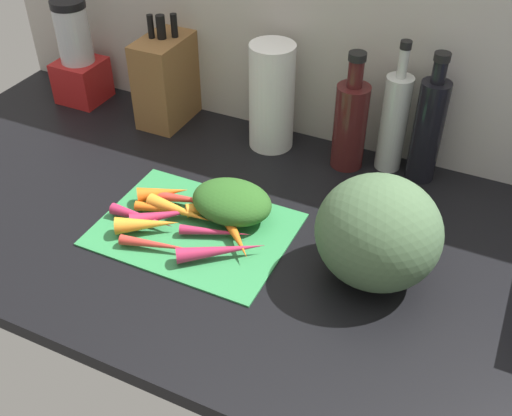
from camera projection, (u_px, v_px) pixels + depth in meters
ground_plane at (248, 231)px, 123.88cm from camera, size 170.00×80.00×3.00cm
wall_back at (326, 14)px, 131.54cm from camera, size 170.00×3.00×60.00cm
cutting_board at (195, 229)px, 121.50cm from camera, size 37.48×27.89×0.80cm
carrot_0 at (179, 210)px, 122.85cm from camera, size 14.13×3.64×3.14cm
carrot_1 at (173, 210)px, 123.81cm from camera, size 15.59×5.93×2.05cm
carrot_2 at (237, 234)px, 117.32cm from camera, size 12.38×12.33×3.07cm
carrot_3 at (163, 193)px, 127.35cm from camera, size 10.36×8.84×3.31cm
carrot_4 at (142, 217)px, 121.71cm from camera, size 14.19×2.74×2.38cm
carrot_5 at (165, 215)px, 121.89cm from camera, size 12.36×11.13×2.85cm
carrot_6 at (188, 200)px, 126.09cm from camera, size 15.59×5.99×2.35cm
carrot_7 at (159, 245)px, 115.56cm from camera, size 15.44×5.57×2.03cm
carrot_8 at (229, 204)px, 124.66cm from camera, size 15.29×13.31×2.82cm
carrot_9 at (220, 250)px, 113.73cm from camera, size 15.36×12.17×3.03cm
carrot_10 at (147, 224)px, 119.21cm from camera, size 12.34×9.20×3.49cm
carrot_11 at (215, 232)px, 118.53cm from camera, size 13.74×6.35×2.01cm
carrot_greens_pile at (232, 202)px, 121.95cm from camera, size 16.50×12.70×6.98cm
winter_squash at (378, 232)px, 105.55cm from camera, size 22.01×21.05×20.39cm
knife_block at (167, 79)px, 149.50cm from camera, size 9.83×17.06×26.89cm
blender_appliance at (78, 59)px, 157.07cm from camera, size 11.30×11.30×26.61cm
paper_towel_roll at (272, 97)px, 138.85cm from camera, size 10.30×10.30×24.99cm
bottle_0 at (350, 123)px, 133.33cm from camera, size 7.33×7.33×26.96cm
bottle_1 at (394, 121)px, 132.14cm from camera, size 5.83×5.83×29.78cm
bottle_2 at (428, 128)px, 128.58cm from camera, size 6.26×6.26×29.08cm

